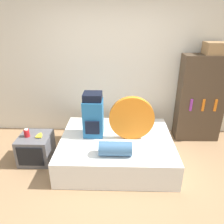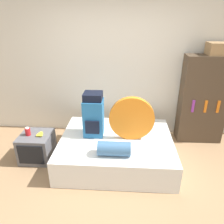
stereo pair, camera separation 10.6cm
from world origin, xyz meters
name	(u,v)px [view 1 (the left image)]	position (x,y,z in m)	size (l,w,h in m)	color
ground_plane	(108,196)	(0.00, 0.00, 0.00)	(16.00, 16.00, 0.00)	#997551
wall_back	(112,68)	(0.00, 1.85, 1.30)	(8.00, 0.05, 2.60)	silver
bed	(116,149)	(0.09, 0.82, 0.20)	(1.76, 1.44, 0.41)	white
backpack	(93,115)	(-0.28, 0.92, 0.75)	(0.31, 0.33, 0.71)	#23669E
tent_bag	(132,118)	(0.32, 0.82, 0.75)	(0.69, 0.08, 0.69)	orange
sleeping_roll	(115,149)	(0.08, 0.36, 0.51)	(0.46, 0.20, 0.20)	#3D668E
television	(36,148)	(-1.21, 0.76, 0.22)	(0.49, 0.51, 0.44)	#5B5B60
canister	(27,133)	(-1.31, 0.75, 0.51)	(0.08, 0.08, 0.13)	#B2191E
banana_bunch	(40,135)	(-1.12, 0.77, 0.46)	(0.12, 0.16, 0.04)	yellow
bookshelf	(200,99)	(1.61, 1.59, 0.79)	(0.80, 0.36, 1.59)	#473828
cardboard_box	(215,48)	(1.71, 1.60, 1.69)	(0.34, 0.31, 0.20)	#99754C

